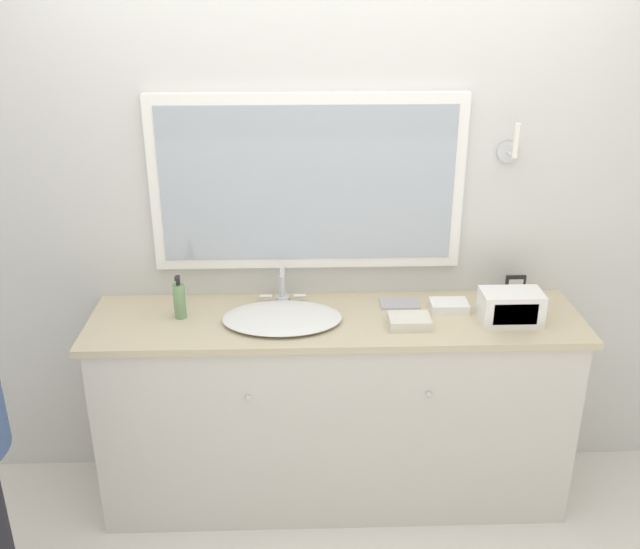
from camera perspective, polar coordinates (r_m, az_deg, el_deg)
name	(u,v)px	position (r m, az deg, el deg)	size (l,w,h in m)	color
ground_plane	(338,536)	(3.29, 1.44, -20.21)	(14.00, 14.00, 0.00)	silver
wall_back	(333,213)	(3.12, 1.02, 4.91)	(8.00, 0.18, 2.55)	silver
vanity_counter	(335,409)	(3.23, 1.23, -10.73)	(2.08, 0.52, 0.91)	beige
sink_basin	(282,317)	(2.97, -3.05, -3.40)	(0.50, 0.39, 0.17)	white
soap_bottle	(180,300)	(3.03, -11.18, -2.03)	(0.05, 0.05, 0.19)	#709966
appliance_box	(511,307)	(3.04, 15.03, -2.52)	(0.25, 0.15, 0.13)	white
picture_frame	(515,288)	(3.26, 15.33, -1.01)	(0.09, 0.01, 0.11)	black
hand_towel_near_sink	(449,306)	(3.11, 10.27, -2.48)	(0.16, 0.11, 0.04)	white
hand_towel_far_corner	(409,321)	(2.94, 7.16, -3.74)	(0.17, 0.13, 0.04)	silver
metal_tray	(400,303)	(3.13, 6.39, -2.32)	(0.17, 0.11, 0.01)	#ADADB2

